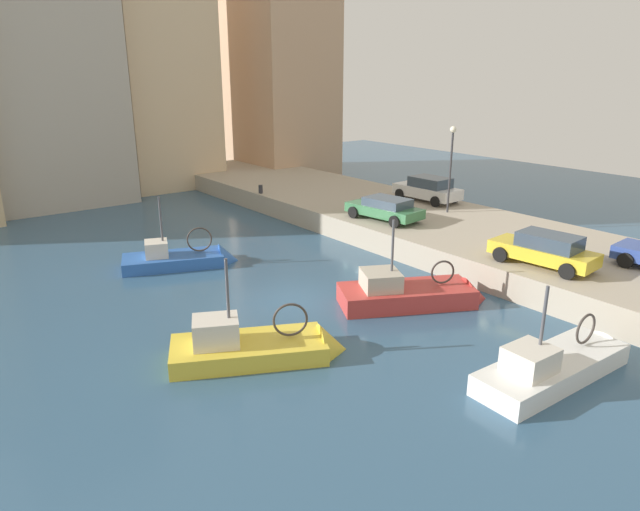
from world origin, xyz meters
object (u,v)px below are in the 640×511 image
object	(u,v)px
fishing_boat_white	(558,372)
quay_streetlamp	(451,155)
fishing_boat_blue	(183,264)
parked_car_green	(385,208)
fishing_boat_yellow	(261,354)
parked_car_yellow	(545,249)
mooring_bollard_mid	(261,189)
fishing_boat_red	(414,301)
parked_car_white	(428,189)

from	to	relation	value
fishing_boat_white	quay_streetlamp	bearing A→B (deg)	52.14
fishing_boat_blue	parked_car_green	distance (m)	11.02
fishing_boat_yellow	parked_car_yellow	size ratio (longest dim) A/B	1.38
mooring_bollard_mid	quay_streetlamp	distance (m)	12.74
fishing_boat_red	fishing_boat_white	bearing A→B (deg)	-95.69
mooring_bollard_mid	parked_car_yellow	bearing A→B (deg)	-85.78
parked_car_green	parked_car_white	bearing A→B (deg)	18.23
fishing_boat_yellow	fishing_boat_white	world-z (taller)	fishing_boat_yellow
parked_car_green	mooring_bollard_mid	xyz separation A→B (m)	(-1.56, 10.11, -0.38)
fishing_boat_white	quay_streetlamp	size ratio (longest dim) A/B	1.35
parked_car_green	quay_streetlamp	world-z (taller)	quay_streetlamp
parked_car_yellow	quay_streetlamp	bearing A→B (deg)	63.96
quay_streetlamp	fishing_boat_white	bearing A→B (deg)	-127.86
fishing_boat_blue	quay_streetlamp	size ratio (longest dim) A/B	1.19
fishing_boat_red	mooring_bollard_mid	distance (m)	17.64
fishing_boat_yellow	fishing_boat_white	size ratio (longest dim) A/B	0.92
fishing_boat_blue	fishing_boat_yellow	bearing A→B (deg)	-100.91
mooring_bollard_mid	fishing_boat_blue	bearing A→B (deg)	-141.26
fishing_boat_blue	parked_car_white	xyz separation A→B (m)	(15.86, -1.19, 1.87)
fishing_boat_blue	mooring_bollard_mid	bearing A→B (deg)	38.74
parked_car_yellow	fishing_boat_blue	bearing A→B (deg)	129.64
fishing_boat_white	fishing_boat_blue	bearing A→B (deg)	105.51
fishing_boat_yellow	fishing_boat_blue	world-z (taller)	fishing_boat_yellow
parked_car_white	mooring_bollard_mid	size ratio (longest dim) A/B	7.75
mooring_bollard_mid	quay_streetlamp	xyz separation A→B (m)	(5.65, -11.03, 2.98)
fishing_boat_white	mooring_bollard_mid	world-z (taller)	fishing_boat_white
fishing_boat_red	parked_car_green	bearing A→B (deg)	53.89
fishing_boat_white	mooring_bollard_mid	xyz separation A→B (m)	(4.27, 23.80, 1.37)
parked_car_white	parked_car_yellow	bearing A→B (deg)	-116.03
parked_car_green	mooring_bollard_mid	size ratio (longest dim) A/B	7.99
fishing_boat_blue	quay_streetlamp	xyz separation A→B (m)	(14.55, -3.89, 4.36)
fishing_boat_blue	fishing_boat_red	xyz separation A→B (m)	(5.28, -10.07, 0.02)
fishing_boat_blue	fishing_boat_white	size ratio (longest dim) A/B	0.88
fishing_boat_red	parked_car_yellow	distance (m)	5.90
fishing_boat_yellow	fishing_boat_blue	distance (m)	10.27
fishing_boat_white	parked_car_white	world-z (taller)	fishing_boat_white
fishing_boat_blue	quay_streetlamp	bearing A→B (deg)	-14.97
fishing_boat_white	parked_car_yellow	world-z (taller)	fishing_boat_white
mooring_bollard_mid	fishing_boat_red	bearing A→B (deg)	-101.87
fishing_boat_yellow	fishing_boat_white	xyz separation A→B (m)	(6.57, -6.57, -0.02)
parked_car_yellow	mooring_bollard_mid	bearing A→B (deg)	94.22
quay_streetlamp	fishing_boat_red	bearing A→B (deg)	-146.29
parked_car_white	mooring_bollard_mid	bearing A→B (deg)	129.90
fishing_boat_red	parked_car_white	xyz separation A→B (m)	(10.58, 8.88, 1.85)
fishing_boat_white	fishing_boat_yellow	bearing A→B (deg)	134.99
parked_car_green	parked_car_yellow	bearing A→B (deg)	-90.69
parked_car_white	mooring_bollard_mid	xyz separation A→B (m)	(-6.96, 8.33, -0.49)
fishing_boat_blue	fishing_boat_white	distance (m)	17.29
fishing_boat_yellow	quay_streetlamp	world-z (taller)	quay_streetlamp
fishing_boat_yellow	mooring_bollard_mid	xyz separation A→B (m)	(10.84, 17.23, 1.35)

